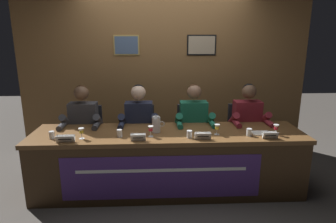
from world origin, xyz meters
name	(u,v)px	position (x,y,z in m)	size (l,w,h in m)	color
ground_plane	(168,188)	(0.00, 0.00, 0.00)	(12.00, 12.00, 0.00)	#4C4742
wall_back_panelled	(164,72)	(0.00, 1.26, 1.30)	(4.42, 0.14, 2.60)	brown
conference_table	(168,154)	(0.00, -0.11, 0.51)	(3.22, 0.78, 0.74)	brown
chair_far_left	(87,140)	(-1.09, 0.57, 0.45)	(0.44, 0.45, 0.91)	black
panelist_far_left	(83,125)	(-1.09, 0.37, 0.72)	(0.51, 0.48, 1.24)	black
nameplate_far_left	(65,139)	(-1.12, -0.30, 0.78)	(0.20, 0.06, 0.08)	white
juice_glass_far_left	(81,131)	(-0.97, -0.20, 0.83)	(0.06, 0.06, 0.12)	white
water_cup_far_left	(52,135)	(-1.30, -0.18, 0.78)	(0.06, 0.06, 0.08)	silver
chair_center_left	(140,139)	(-0.36, 0.57, 0.45)	(0.44, 0.45, 0.91)	black
panelist_center_left	(139,124)	(-0.36, 0.37, 0.72)	(0.51, 0.48, 1.24)	black
nameplate_center_left	(138,137)	(-0.34, -0.29, 0.78)	(0.16, 0.06, 0.08)	white
juice_glass_center_left	(151,129)	(-0.20, -0.16, 0.83)	(0.06, 0.06, 0.12)	white
water_cup_center_left	(120,134)	(-0.55, -0.15, 0.78)	(0.06, 0.06, 0.08)	silver
chair_center_right	(192,138)	(0.36, 0.57, 0.45)	(0.44, 0.45, 0.91)	black
panelist_center_right	(194,124)	(0.36, 0.37, 0.72)	(0.51, 0.48, 1.24)	black
nameplate_center_right	(203,136)	(0.37, -0.28, 0.78)	(0.18, 0.06, 0.08)	white
juice_glass_center_right	(217,127)	(0.56, -0.13, 0.83)	(0.06, 0.06, 0.12)	white
water_cup_center_right	(189,135)	(0.23, -0.22, 0.78)	(0.06, 0.06, 0.08)	silver
chair_far_right	(243,138)	(1.09, 0.57, 0.45)	(0.44, 0.45, 0.91)	black
panelist_far_right	(249,123)	(1.09, 0.37, 0.72)	(0.51, 0.48, 1.24)	black
nameplate_far_right	(270,135)	(1.12, -0.29, 0.78)	(0.17, 0.06, 0.08)	white
juice_glass_far_right	(276,128)	(1.23, -0.17, 0.83)	(0.06, 0.06, 0.12)	white
water_cup_far_right	(249,133)	(0.92, -0.19, 0.78)	(0.06, 0.06, 0.08)	silver
water_pitcher_central	(156,124)	(-0.14, 0.00, 0.84)	(0.15, 0.10, 0.21)	silver
document_stack_far_right	(261,133)	(1.09, -0.11, 0.75)	(0.21, 0.15, 0.01)	white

